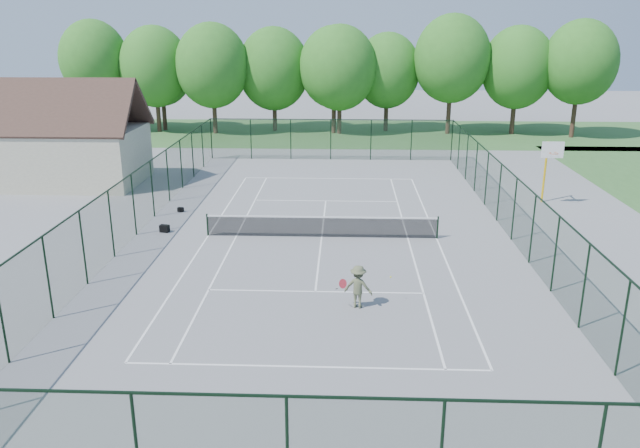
{
  "coord_description": "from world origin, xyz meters",
  "views": [
    {
      "loc": [
        1.05,
        -28.24,
        9.75
      ],
      "look_at": [
        0.0,
        -2.0,
        1.3
      ],
      "focal_mm": 35.0,
      "sensor_mm": 36.0,
      "label": 1
    }
  ],
  "objects_px": {
    "basketball_goal": "(549,160)",
    "sports_bag_a": "(165,229)",
    "tennis_player": "(358,287)",
    "tennis_net": "(322,226)"
  },
  "relations": [
    {
      "from": "basketball_goal",
      "to": "tennis_player",
      "type": "distance_m",
      "value": 17.69
    },
    {
      "from": "tennis_net",
      "to": "tennis_player",
      "type": "height_order",
      "value": "tennis_player"
    },
    {
      "from": "tennis_net",
      "to": "sports_bag_a",
      "type": "height_order",
      "value": "tennis_net"
    },
    {
      "from": "basketball_goal",
      "to": "tennis_player",
      "type": "xyz_separation_m",
      "value": [
        -10.81,
        -13.9,
        -1.77
      ]
    },
    {
      "from": "sports_bag_a",
      "to": "tennis_net",
      "type": "bearing_deg",
      "value": 9.76
    },
    {
      "from": "basketball_goal",
      "to": "sports_bag_a",
      "type": "relative_size",
      "value": 8.13
    },
    {
      "from": "tennis_player",
      "to": "basketball_goal",
      "type": "bearing_deg",
      "value": 52.13
    },
    {
      "from": "basketball_goal",
      "to": "tennis_player",
      "type": "height_order",
      "value": "basketball_goal"
    },
    {
      "from": "basketball_goal",
      "to": "sports_bag_a",
      "type": "distance_m",
      "value": 21.08
    },
    {
      "from": "basketball_goal",
      "to": "tennis_player",
      "type": "relative_size",
      "value": 1.75
    }
  ]
}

